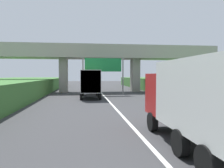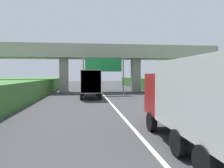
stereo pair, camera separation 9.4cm
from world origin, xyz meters
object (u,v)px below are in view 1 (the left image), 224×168
at_px(truck_orange, 90,82).
at_px(construction_barrel_2, 194,103).
at_px(overhead_highway_sign, 103,67).
at_px(car_blue, 89,83).
at_px(truck_red, 200,99).
at_px(construction_barrel_3, 173,98).

bearing_deg(truck_orange, construction_barrel_2, -49.15).
relative_size(overhead_highway_sign, construction_barrel_2, 6.53).
xyz_separation_m(overhead_highway_sign, truck_orange, (-1.95, -3.37, -2.02)).
distance_m(overhead_highway_sign, car_blue, 20.54).
distance_m(truck_red, construction_barrel_2, 10.52).
height_order(car_blue, construction_barrel_2, car_blue).
distance_m(overhead_highway_sign, truck_orange, 4.39).
bearing_deg(truck_orange, overhead_highway_sign, 60.03).
xyz_separation_m(truck_red, car_blue, (-3.40, 42.74, -1.08)).
bearing_deg(construction_barrel_2, construction_barrel_3, 91.52).
xyz_separation_m(overhead_highway_sign, construction_barrel_2, (6.59, -13.25, -3.50)).
xyz_separation_m(truck_red, construction_barrel_3, (4.69, 13.39, -1.47)).
bearing_deg(construction_barrel_2, truck_orange, 130.85).
bearing_deg(truck_red, car_blue, 94.55).
xyz_separation_m(truck_orange, car_blue, (0.33, 23.62, -1.08)).
height_order(truck_orange, truck_red, same).
bearing_deg(car_blue, construction_barrel_2, -76.24).
height_order(car_blue, construction_barrel_3, car_blue).
distance_m(truck_orange, construction_barrel_3, 10.30).
distance_m(overhead_highway_sign, construction_barrel_2, 15.21).
bearing_deg(truck_red, truck_orange, 101.06).
relative_size(truck_orange, construction_barrel_3, 8.11).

